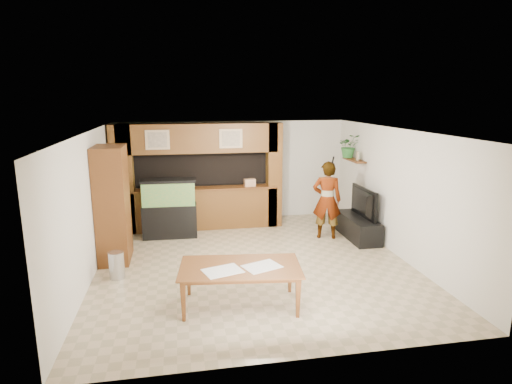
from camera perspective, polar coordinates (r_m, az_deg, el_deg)
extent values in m
plane|color=tan|center=(8.59, -0.31, -9.43)|extent=(6.50, 6.50, 0.00)
plane|color=white|center=(7.99, -0.33, 8.13)|extent=(6.50, 6.50, 0.00)
plane|color=silver|center=(11.34, -3.17, 2.84)|extent=(6.00, 0.00, 6.00)
plane|color=silver|center=(8.24, -21.36, -1.78)|extent=(0.00, 6.50, 6.50)
plane|color=silver|center=(9.19, 18.44, -0.13)|extent=(0.00, 6.50, 6.50)
cube|color=brown|center=(10.66, -7.39, -2.30)|extent=(3.80, 0.35, 1.00)
cube|color=brown|center=(10.54, -7.47, 0.44)|extent=(3.80, 0.43, 0.04)
cube|color=brown|center=(10.35, -7.67, 7.11)|extent=(3.80, 0.35, 0.70)
cube|color=brown|center=(10.55, -17.32, 1.54)|extent=(0.50, 0.35, 2.60)
cube|color=brown|center=(10.73, 2.41, 2.28)|extent=(0.35, 0.35, 2.60)
cube|color=black|center=(11.00, -7.68, 3.22)|extent=(4.20, 0.45, 0.85)
cube|color=tan|center=(10.15, -13.01, 6.80)|extent=(0.55, 0.03, 0.45)
cube|color=tan|center=(10.14, -13.01, 6.79)|extent=(0.43, 0.01, 0.35)
cube|color=tan|center=(10.22, -3.38, 7.13)|extent=(0.55, 0.03, 0.45)
cube|color=tan|center=(10.20, -3.36, 7.12)|extent=(0.43, 0.01, 0.35)
cylinder|color=black|center=(9.08, -20.32, 3.45)|extent=(0.04, 0.25, 0.25)
cylinder|color=white|center=(9.08, -20.16, 3.45)|extent=(0.01, 0.21, 0.21)
cube|color=brown|center=(10.77, 12.96, 4.17)|extent=(0.25, 0.90, 0.04)
cube|color=brown|center=(8.86, -18.58, -1.59)|extent=(0.58, 0.94, 2.30)
cylinder|color=#B2B2B7|center=(8.22, -18.09, -9.26)|extent=(0.27, 0.27, 0.50)
cube|color=black|center=(10.20, -11.39, -3.78)|extent=(1.24, 0.47, 0.78)
cube|color=#378535|center=(10.04, -11.55, -0.18)|extent=(1.19, 0.43, 0.54)
cube|color=black|center=(9.97, -11.63, 1.50)|extent=(1.24, 0.47, 0.06)
cube|color=black|center=(10.24, 13.41, -4.61)|extent=(0.55, 1.51, 0.50)
imported|color=black|center=(10.08, 13.58, -1.38)|extent=(0.19, 1.20, 0.69)
cube|color=tan|center=(10.61, 13.34, 4.71)|extent=(0.06, 0.16, 0.21)
imported|color=#2B6C2D|center=(10.99, 12.29, 6.01)|extent=(0.58, 0.52, 0.59)
imported|color=#947B51|center=(9.95, 9.43, -1.06)|extent=(0.76, 0.61, 1.80)
cylinder|color=black|center=(9.64, 10.23, 4.22)|extent=(0.04, 0.10, 0.17)
imported|color=brown|center=(6.81, -2.09, -12.55)|extent=(1.98, 1.25, 0.66)
cube|color=silver|center=(6.56, -4.47, -10.45)|extent=(0.66, 0.56, 0.01)
cube|color=silver|center=(6.70, 0.80, -9.90)|extent=(0.65, 0.57, 0.01)
cube|color=tan|center=(10.64, -0.85, 1.27)|extent=(0.29, 0.21, 0.18)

